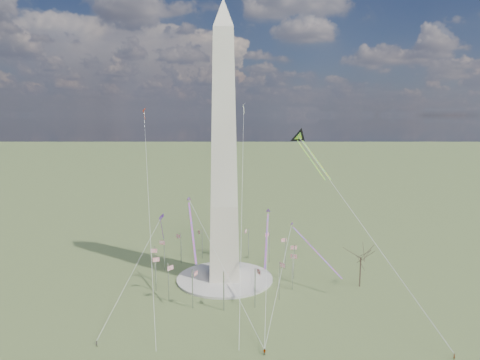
{
  "coord_description": "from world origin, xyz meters",
  "views": [
    {
      "loc": [
        2.11,
        -153.3,
        61.05
      ],
      "look_at": [
        5.72,
        0.0,
        37.83
      ],
      "focal_mm": 32.0,
      "sensor_mm": 36.0,
      "label": 1
    }
  ],
  "objects_px": {
    "washington_monument": "(224,152)",
    "tree_near": "(361,255)",
    "person_east": "(454,356)",
    "person_west": "(97,344)",
    "kite_delta_black": "(300,139)"
  },
  "relations": [
    {
      "from": "person_west",
      "to": "washington_monument",
      "type": "bearing_deg",
      "value": -96.87
    },
    {
      "from": "person_west",
      "to": "kite_delta_black",
      "type": "xyz_separation_m",
      "value": [
        62.46,
        54.35,
        51.39
      ]
    },
    {
      "from": "washington_monument",
      "to": "tree_near",
      "type": "distance_m",
      "value": 61.21
    },
    {
      "from": "washington_monument",
      "to": "person_west",
      "type": "height_order",
      "value": "washington_monument"
    },
    {
      "from": "washington_monument",
      "to": "person_west",
      "type": "bearing_deg",
      "value": -126.08
    },
    {
      "from": "washington_monument",
      "to": "person_east",
      "type": "height_order",
      "value": "washington_monument"
    },
    {
      "from": "person_west",
      "to": "kite_delta_black",
      "type": "distance_m",
      "value": 97.45
    },
    {
      "from": "person_east",
      "to": "kite_delta_black",
      "type": "relative_size",
      "value": 0.08
    },
    {
      "from": "washington_monument",
      "to": "tree_near",
      "type": "relative_size",
      "value": 6.1
    },
    {
      "from": "person_east",
      "to": "person_west",
      "type": "distance_m",
      "value": 92.64
    },
    {
      "from": "tree_near",
      "to": "kite_delta_black",
      "type": "relative_size",
      "value": 0.77
    },
    {
      "from": "tree_near",
      "to": "person_east",
      "type": "distance_m",
      "value": 49.08
    },
    {
      "from": "washington_monument",
      "to": "tree_near",
      "type": "height_order",
      "value": "washington_monument"
    },
    {
      "from": "tree_near",
      "to": "person_east",
      "type": "height_order",
      "value": "tree_near"
    },
    {
      "from": "washington_monument",
      "to": "kite_delta_black",
      "type": "distance_m",
      "value": 30.2
    }
  ]
}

